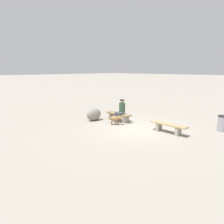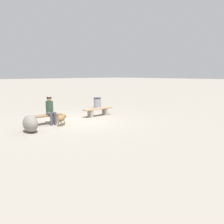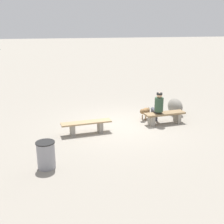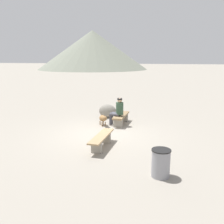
# 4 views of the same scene
# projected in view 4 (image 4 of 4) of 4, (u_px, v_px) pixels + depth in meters

# --- Properties ---
(ground) EXTENTS (210.00, 210.00, 0.06)m
(ground) POSITION_uv_depth(u_px,v_px,m) (103.00, 135.00, 10.24)
(ground) COLOR gray
(bench_left) EXTENTS (1.84, 0.45, 0.44)m
(bench_left) POSITION_uv_depth(u_px,v_px,m) (101.00, 139.00, 8.65)
(bench_left) COLOR gray
(bench_left) RESTS_ON ground
(bench_right) EXTENTS (1.67, 0.50, 0.46)m
(bench_right) POSITION_uv_depth(u_px,v_px,m) (121.00, 117.00, 11.70)
(bench_right) COLOR gray
(bench_right) RESTS_ON ground
(seated_person) EXTENTS (0.38, 0.65, 1.30)m
(seated_person) POSITION_uv_depth(u_px,v_px,m) (118.00, 110.00, 11.37)
(seated_person) COLOR #2D4733
(seated_person) RESTS_ON ground
(dog) EXTENTS (0.64, 0.52, 0.51)m
(dog) POSITION_uv_depth(u_px,v_px,m) (103.00, 118.00, 11.40)
(dog) COLOR olive
(dog) RESTS_ON ground
(trash_bin) EXTENTS (0.52, 0.52, 0.76)m
(trash_bin) POSITION_uv_depth(u_px,v_px,m) (161.00, 163.00, 6.53)
(trash_bin) COLOR gray
(trash_bin) RESTS_ON ground
(boulder) EXTENTS (0.62, 0.97, 0.70)m
(boulder) POSITION_uv_depth(u_px,v_px,m) (108.00, 111.00, 12.94)
(boulder) COLOR gray
(boulder) RESTS_ON ground
(distant_peak_3) EXTENTS (27.78, 27.78, 9.66)m
(distant_peak_3) POSITION_uv_depth(u_px,v_px,m) (93.00, 50.00, 63.02)
(distant_peak_3) COLOR gray
(distant_peak_3) RESTS_ON ground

